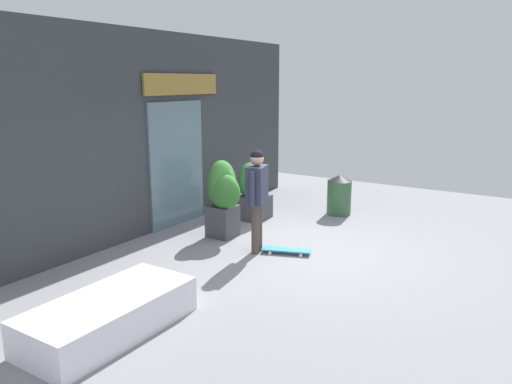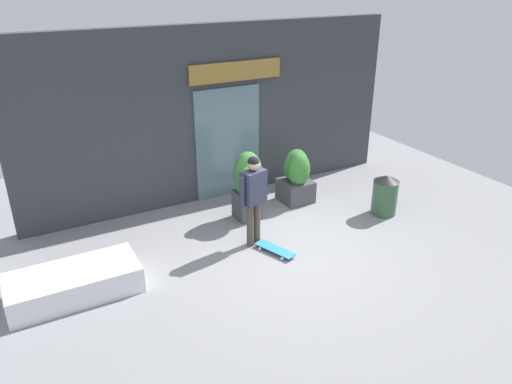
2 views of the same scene
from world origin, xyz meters
name	(u,v)px [view 1 (image 1 of 2)]	position (x,y,z in m)	size (l,w,h in m)	color
ground_plane	(294,250)	(0.00, 0.00, 0.00)	(12.00, 12.00, 0.00)	gray
building_facade	(164,132)	(0.01, 2.78, 1.79)	(8.23, 0.31, 3.61)	#383A3F
skateboarder	(257,191)	(-0.38, 0.48, 1.03)	(0.59, 0.36, 1.68)	#4C4238
skateboard	(286,250)	(-0.19, 0.03, 0.06)	(0.47, 0.81, 0.08)	teal
planter_box_left	(252,191)	(1.28, 1.63, 0.58)	(0.63, 0.68, 1.14)	#47474C
planter_box_right	(223,193)	(0.01, 1.44, 0.79)	(0.60, 0.70, 1.37)	#47474C
trash_bin	(339,195)	(2.51, 0.28, 0.42)	(0.51, 0.51, 0.83)	#335938
snow_ledge	(109,315)	(-3.49, 0.44, 0.21)	(1.93, 0.90, 0.42)	white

